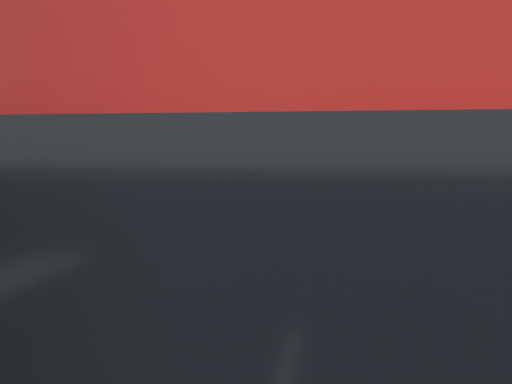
{
  "coord_description": "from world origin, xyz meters",
  "views": [
    {
      "loc": [
        0.75,
        -4.72,
        3.62
      ],
      "look_at": [
        0.6,
        5.66,
        2.5
      ],
      "focal_mm": 28.0,
      "sensor_mm": 36.0,
      "label": 1
    }
  ],
  "objects_px": {
    "grey_bus": "(270,161)",
    "car_b": "(262,194)",
    "car_c": "(282,188)",
    "street_lamp": "(104,139)",
    "car_a": "(284,203)",
    "red_bus": "(265,243)"
  },
  "relations": [
    {
      "from": "grey_bus",
      "to": "car_b",
      "type": "height_order",
      "value": "grey_bus"
    },
    {
      "from": "grey_bus",
      "to": "car_c",
      "type": "height_order",
      "value": "grey_bus"
    },
    {
      "from": "car_c",
      "to": "grey_bus",
      "type": "bearing_deg",
      "value": 85.16
    },
    {
      "from": "street_lamp",
      "to": "grey_bus",
      "type": "bearing_deg",
      "value": 68.91
    },
    {
      "from": "car_a",
      "to": "car_b",
      "type": "height_order",
      "value": "same"
    },
    {
      "from": "red_bus",
      "to": "car_a",
      "type": "height_order",
      "value": "red_bus"
    },
    {
      "from": "red_bus",
      "to": "car_a",
      "type": "xyz_separation_m",
      "value": [
        1.16,
        16.33,
        -1.65
      ]
    },
    {
      "from": "red_bus",
      "to": "car_a",
      "type": "bearing_deg",
      "value": 91.8
    },
    {
      "from": "grey_bus",
      "to": "car_c",
      "type": "distance_m",
      "value": 18.01
    },
    {
      "from": "street_lamp",
      "to": "car_c",
      "type": "height_order",
      "value": "street_lamp"
    },
    {
      "from": "street_lamp",
      "to": "red_bus",
      "type": "relative_size",
      "value": 0.68
    },
    {
      "from": "red_bus",
      "to": "grey_bus",
      "type": "distance_m",
      "value": 43.0
    },
    {
      "from": "red_bus",
      "to": "car_c",
      "type": "relative_size",
      "value": 2.44
    },
    {
      "from": "street_lamp",
      "to": "car_b",
      "type": "bearing_deg",
      "value": 23.96
    },
    {
      "from": "grey_bus",
      "to": "car_a",
      "type": "bearing_deg",
      "value": -88.6
    },
    {
      "from": "grey_bus",
      "to": "car_a",
      "type": "height_order",
      "value": "grey_bus"
    },
    {
      "from": "grey_bus",
      "to": "street_lamp",
      "type": "bearing_deg",
      "value": -110.14
    },
    {
      "from": "red_bus",
      "to": "car_c",
      "type": "distance_m",
      "value": 25.15
    },
    {
      "from": "car_b",
      "to": "car_c",
      "type": "distance_m",
      "value": 4.19
    },
    {
      "from": "red_bus",
      "to": "grey_bus",
      "type": "height_order",
      "value": "red_bus"
    },
    {
      "from": "car_c",
      "to": "car_a",
      "type": "bearing_deg",
      "value": -98.55
    },
    {
      "from": "car_a",
      "to": "red_bus",
      "type": "bearing_deg",
      "value": -91.43
    }
  ]
}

